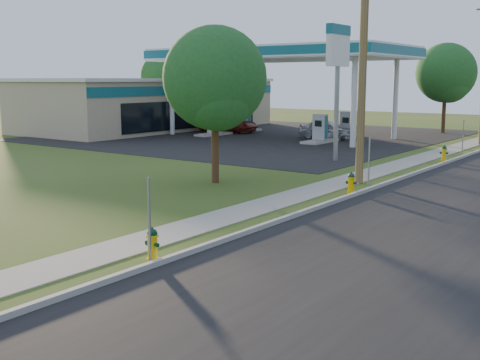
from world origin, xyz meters
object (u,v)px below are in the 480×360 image
at_px(fuel_pump_sw, 245,123).
at_px(price_pylon, 338,54).
at_px(car_silver, 327,129).
at_px(tree_verge, 216,82).
at_px(fuel_pump_se, 347,128).
at_px(hydrant_far, 444,153).
at_px(hydrant_near, 152,244).
at_px(fuel_pump_ne, 320,132).
at_px(tree_lot, 447,75).
at_px(hydrant_mid, 351,183).
at_px(utility_pole_mid, 363,59).
at_px(fuel_pump_nw, 214,126).
at_px(tree_back, 163,77).
at_px(car_red, 228,124).

bearing_deg(fuel_pump_sw, price_pylon, -39.40).
bearing_deg(car_silver, tree_verge, -164.22).
relative_size(fuel_pump_se, hydrant_far, 3.92).
height_order(fuel_pump_sw, hydrant_near, fuel_pump_sw).
bearing_deg(tree_verge, fuel_pump_ne, 104.41).
distance_m(fuel_pump_sw, tree_lot, 16.07).
xyz_separation_m(fuel_pump_se, hydrant_mid, (9.64, -19.26, -0.33)).
bearing_deg(fuel_pump_ne, fuel_pump_sw, 156.04).
height_order(utility_pole_mid, tree_lot, utility_pole_mid).
bearing_deg(hydrant_far, fuel_pump_nw, 167.30).
bearing_deg(tree_back, car_red, -28.53).
height_order(fuel_pump_sw, hydrant_far, fuel_pump_sw).
relative_size(tree_lot, hydrant_far, 8.52).
bearing_deg(price_pylon, car_red, 144.98).
bearing_deg(tree_back, tree_lot, 2.95).
height_order(utility_pole_mid, tree_verge, utility_pole_mid).
distance_m(fuel_pump_sw, price_pylon, 18.72).
distance_m(utility_pole_mid, car_silver, 19.10).
relative_size(car_red, car_silver, 1.23).
xyz_separation_m(fuel_pump_ne, hydrant_mid, (9.64, -15.26, -0.33)).
relative_size(tree_verge, car_silver, 1.58).
relative_size(utility_pole_mid, fuel_pump_sw, 3.06).
distance_m(fuel_pump_nw, car_silver, 8.50).
height_order(tree_verge, tree_back, tree_back).
xyz_separation_m(tree_back, car_silver, (23.23, -7.91, -3.73)).
bearing_deg(utility_pole_mid, tree_verge, -144.09).
distance_m(utility_pole_mid, tree_lot, 25.59).
bearing_deg(hydrant_near, car_red, 124.31).
bearing_deg(car_silver, fuel_pump_sw, 82.11).
bearing_deg(car_red, tree_verge, -147.03).
xyz_separation_m(price_pylon, tree_back, (-29.20, 18.20, -1.03)).
height_order(utility_pole_mid, car_red, utility_pole_mid).
height_order(tree_lot, car_silver, tree_lot).
xyz_separation_m(tree_verge, hydrant_near, (5.40, -9.19, -3.65)).
bearing_deg(hydrant_far, car_red, 159.96).
bearing_deg(hydrant_mid, hydrant_far, 90.64).
relative_size(fuel_pump_sw, tree_back, 0.47).
height_order(hydrant_near, hydrant_far, hydrant_far).
bearing_deg(fuel_pump_sw, fuel_pump_ne, -23.96).
bearing_deg(hydrant_mid, fuel_pump_sw, 134.06).
bearing_deg(tree_back, hydrant_far, -23.81).
relative_size(hydrant_mid, car_silver, 0.20).
height_order(price_pylon, car_red, price_pylon).
height_order(fuel_pump_sw, fuel_pump_se, same).
bearing_deg(fuel_pump_nw, utility_pole_mid, -35.99).
bearing_deg(hydrant_mid, fuel_pump_se, 116.59).
bearing_deg(tree_back, utility_pole_mid, -35.61).
distance_m(fuel_pump_ne, tree_lot, 13.45).
bearing_deg(fuel_pump_sw, hydrant_mid, -45.94).
distance_m(fuel_pump_se, tree_lot, 9.98).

